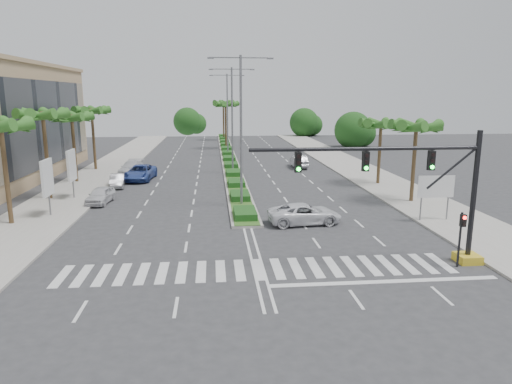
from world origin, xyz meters
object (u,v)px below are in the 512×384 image
(car_parked_c, at_px, (140,173))
(car_right, at_px, (299,161))
(car_parked_a, at_px, (100,195))
(car_crossing, at_px, (305,214))
(car_parked_d, at_px, (132,168))
(car_parked_b, at_px, (117,181))

(car_parked_c, xyz_separation_m, car_right, (18.60, 6.94, -0.03))
(car_parked_a, distance_m, car_crossing, 17.74)
(car_parked_a, distance_m, car_parked_d, 14.28)
(car_parked_d, height_order, car_crossing, car_parked_d)
(car_parked_c, distance_m, car_parked_d, 3.92)
(car_parked_b, relative_size, car_parked_c, 0.67)
(car_parked_d, bearing_deg, car_crossing, -50.40)
(car_parked_c, bearing_deg, car_crossing, -47.35)
(car_parked_c, relative_size, car_parked_d, 1.09)
(car_crossing, bearing_deg, car_parked_c, 32.51)
(car_parked_b, distance_m, car_parked_c, 3.98)
(car_parked_b, xyz_separation_m, car_crossing, (15.93, -14.87, 0.09))
(car_parked_a, xyz_separation_m, car_parked_d, (0.20, 14.28, 0.09))
(car_parked_d, distance_m, car_crossing, 27.11)
(car_parked_d, xyz_separation_m, car_crossing, (15.73, -22.08, -0.05))
(car_parked_a, relative_size, car_parked_b, 1.04)
(car_parked_b, bearing_deg, car_parked_d, 81.28)
(car_parked_b, xyz_separation_m, car_right, (20.30, 10.53, 0.14))
(car_parked_b, relative_size, car_crossing, 0.74)
(car_parked_a, bearing_deg, car_right, 46.82)
(car_crossing, bearing_deg, car_parked_d, 30.36)
(car_parked_a, distance_m, car_parked_c, 10.79)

